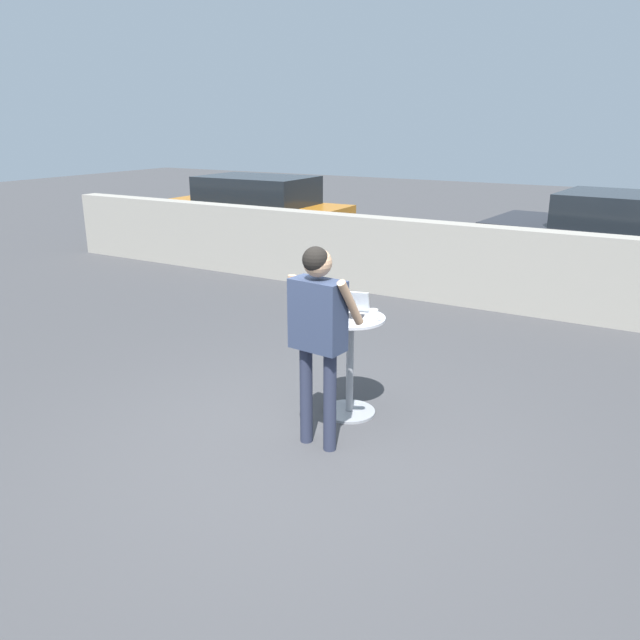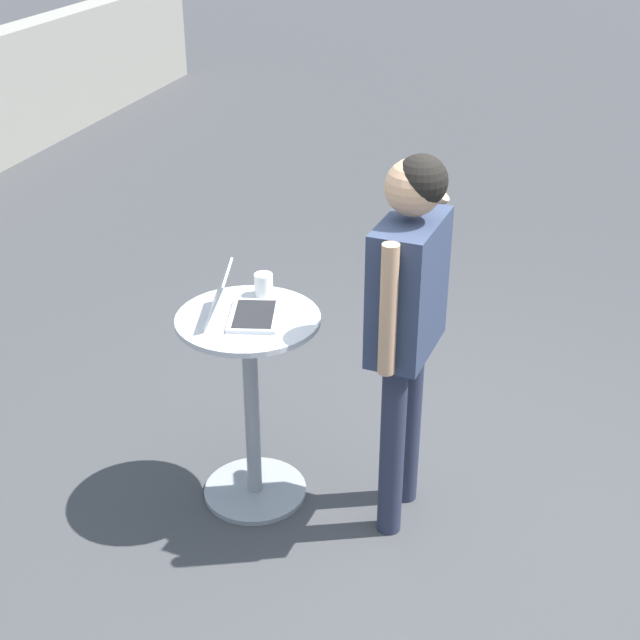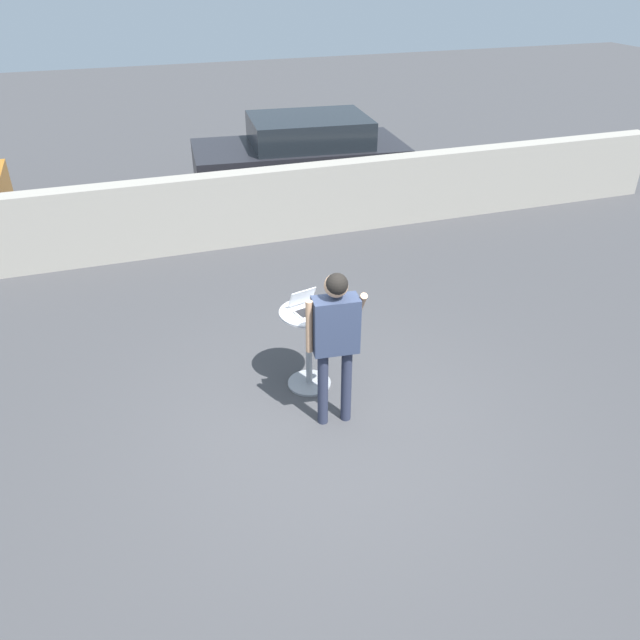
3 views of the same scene
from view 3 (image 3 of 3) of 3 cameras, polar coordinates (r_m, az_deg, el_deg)
The scene contains 7 objects.
ground_plane at distance 6.59m, azimuth 1.17°, elevation -10.27°, with size 50.00×50.00×0.00m, color #3D3D3F.
pavement_kerb at distance 10.59m, azimuth -8.32°, elevation 9.95°, with size 16.74×0.35×1.22m.
cafe_table at distance 6.92m, azimuth -1.02°, elevation -2.01°, with size 0.64×0.64×0.97m.
laptop at distance 6.71m, azimuth -1.23°, elevation 1.26°, with size 0.37×0.37×0.22m.
coffee_mug at distance 6.76m, azimuth 0.76°, elevation 1.52°, with size 0.12×0.09×0.10m.
standing_person at distance 6.08m, azimuth 1.42°, elevation -0.89°, with size 0.62×0.36×1.75m.
parked_car_further_down at distance 12.46m, azimuth -1.70°, elevation 14.56°, with size 4.16×2.27×1.63m.
Camera 3 is at (-1.72, -4.66, 4.33)m, focal length 35.00 mm.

